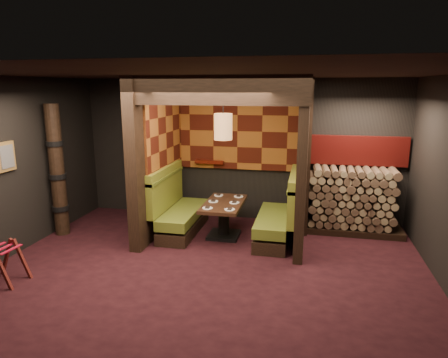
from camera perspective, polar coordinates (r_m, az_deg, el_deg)
floor at (r=5.99m, az=-2.71°, el=-13.67°), size 6.50×5.50×0.02m
ceiling at (r=5.36m, az=-3.05°, el=14.96°), size 6.50×5.50×0.02m
wall_back at (r=8.14m, az=2.18°, el=4.13°), size 6.50×0.02×2.85m
wall_front at (r=3.05m, az=-16.74°, el=-11.72°), size 6.50×0.02×2.85m
wall_left at (r=7.07m, az=-29.33°, el=1.12°), size 0.02×5.50×2.85m
partition_left at (r=7.46m, az=-9.63°, el=3.14°), size 0.20×2.20×2.85m
partition_right at (r=6.98m, az=11.21°, el=2.41°), size 0.15×2.10×2.85m
header_beam at (r=6.04m, az=-1.47°, el=12.56°), size 2.85×0.18×0.44m
tapa_back_panel at (r=8.05m, az=1.97°, el=6.87°), size 2.40×0.06×1.55m
tapa_side_panel at (r=7.51m, az=-8.40°, el=6.54°), size 0.04×1.85×1.45m
lacquer_shelf at (r=8.20m, az=-2.10°, el=2.46°), size 0.60×0.12×0.07m
booth_bench_left at (r=7.56m, az=-6.59°, el=-4.62°), size 0.68×1.60×1.14m
booth_bench_right at (r=7.20m, az=7.90°, el=-5.57°), size 0.68×1.60×1.14m
dining_table at (r=7.26m, az=-0.03°, el=-5.10°), size 0.67×1.24×0.65m
place_settings at (r=7.19m, az=-0.03°, el=-3.26°), size 0.57×1.03×0.03m
pendant_lamp at (r=6.88m, az=-0.12°, el=7.49°), size 0.31×0.31×1.06m
framed_picture at (r=7.08m, az=-28.71°, el=2.82°), size 0.05×0.36×0.46m
luggage_rack at (r=6.46m, az=-28.87°, el=-10.25°), size 0.59×0.43×0.61m
totem_column at (r=7.83m, az=-22.72°, el=1.00°), size 0.31×0.31×2.40m
firewood_stack at (r=7.84m, az=18.27°, el=-2.95°), size 1.73×0.70×1.22m
mosaic_header at (r=7.98m, az=18.49°, el=3.87°), size 1.83×0.10×0.56m
bay_front_post at (r=7.23m, az=11.97°, el=2.75°), size 0.08×0.08×2.85m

